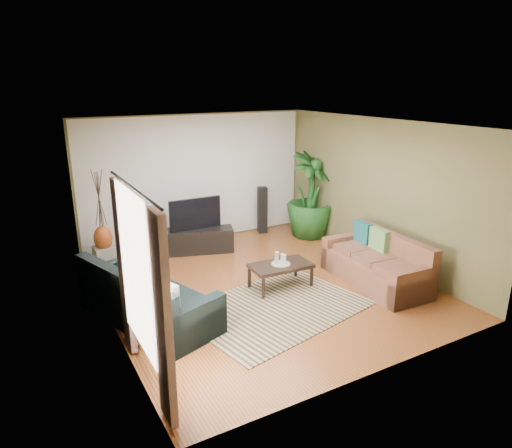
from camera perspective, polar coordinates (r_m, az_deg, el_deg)
floor at (r=7.82m, az=0.72°, el=-7.75°), size 5.50×5.50×0.00m
ceiling at (r=7.10m, az=0.80°, el=12.37°), size 5.50×5.50×0.00m
wall_back at (r=9.76m, az=-7.35°, el=5.61°), size 5.00×0.00×5.00m
wall_front at (r=5.27m, az=15.88°, el=-5.29°), size 5.00×0.00×5.00m
wall_left at (r=6.52m, az=-18.65°, el=-1.15°), size 0.00×5.50×5.50m
wall_right at (r=8.82m, az=15.02°, el=3.89°), size 0.00×5.50×5.50m
backwall_panel at (r=9.75m, az=-7.32°, el=5.60°), size 4.90×0.00×4.90m
window_pane at (r=5.03m, az=-14.92°, el=-5.70°), size 0.00×1.80×1.80m
curtain_near at (r=4.50m, az=-11.53°, el=-11.89°), size 0.08×0.35×2.20m
curtain_far at (r=5.82m, az=-16.15°, el=-5.27°), size 0.08×0.35×2.20m
curtain_rod at (r=4.77m, az=-15.17°, el=4.40°), size 0.03×1.90×0.03m
sofa_left at (r=6.81m, az=-13.35°, el=-8.31°), size 1.64×2.45×0.85m
sofa_right at (r=8.02m, az=14.72°, el=-4.38°), size 0.98×1.99×0.85m
area_rug at (r=7.11m, az=2.43°, el=-10.40°), size 2.98×2.39×0.01m
coffee_table at (r=7.71m, az=3.09°, el=-6.45°), size 1.04×0.60×0.42m
candle_tray at (r=7.62m, az=3.12°, el=-4.98°), size 0.31×0.31×0.01m
candle_tall at (r=7.58m, az=2.62°, el=-4.23°), size 0.06×0.06×0.20m
candle_mid at (r=7.58m, az=3.54°, el=-4.42°), size 0.06×0.06×0.16m
candle_short at (r=7.68m, az=3.33°, el=-4.24°), size 0.06×0.06×0.13m
tv_stand at (r=9.30m, az=-7.43°, el=-2.08°), size 1.53×0.87×0.49m
television at (r=9.15m, az=-7.61°, el=1.27°), size 1.07×0.06×0.63m
speaker_left at (r=8.99m, az=-12.61°, el=-1.12°), size 0.19×0.22×1.06m
speaker_right at (r=10.35m, az=0.80°, el=1.75°), size 0.24×0.25×1.06m
potted_plant at (r=10.08m, az=6.85°, el=3.57°), size 1.36×1.36×1.86m
plant_pot at (r=10.30m, az=6.69°, el=-0.74°), size 0.34×0.34×0.27m
pedestal at (r=9.04m, az=-18.35°, el=-3.83°), size 0.40×0.40×0.37m
vase at (r=8.92m, az=-18.57°, el=-1.68°), size 0.34×0.34×0.48m
side_table at (r=7.88m, az=-16.89°, el=-6.49°), size 0.53×0.53×0.47m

